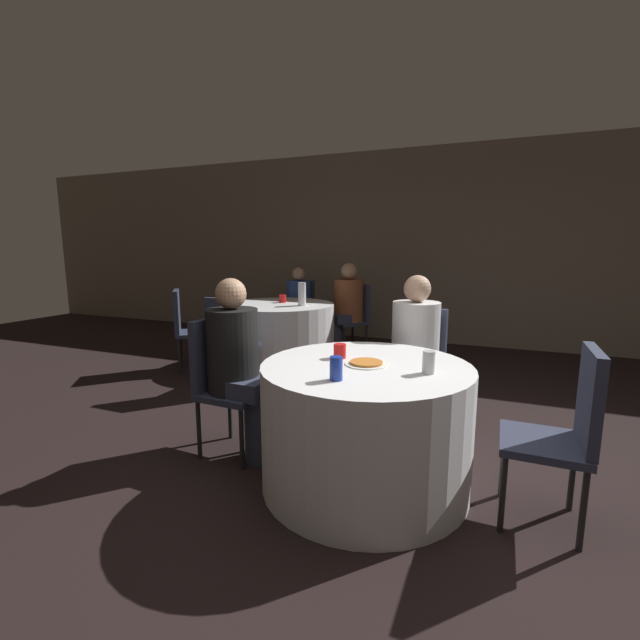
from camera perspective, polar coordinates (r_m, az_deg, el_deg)
ground_plane at (r=2.63m, az=10.84°, el=-22.50°), size 16.00×16.00×0.00m
wall_back at (r=6.43m, az=18.73°, el=9.20°), size 16.00×0.06×2.80m
table_near at (r=2.60m, az=6.02°, el=-13.73°), size 1.21×1.21×0.73m
table_far at (r=5.19m, az=-5.44°, el=-1.83°), size 1.32×1.32×0.73m
chair_near_west at (r=2.99m, az=-12.96°, el=-7.06°), size 0.42×0.42×0.92m
chair_near_north at (r=3.45m, az=12.99°, el=-4.82°), size 0.45×0.45×0.92m
chair_near_east at (r=2.46m, az=30.08°, el=-11.87°), size 0.41×0.41×0.92m
chair_far_south at (r=4.24m, az=-12.14°, el=-2.11°), size 0.40×0.41×0.92m
chair_far_southwest at (r=5.09m, az=-17.53°, el=-0.41°), size 0.56×0.56×0.92m
chair_far_northeast at (r=5.65m, az=4.68°, el=0.97°), size 0.56×0.56×0.92m
chair_far_north at (r=6.18m, az=-2.64°, el=1.74°), size 0.47×0.47×0.92m
person_black_shirt at (r=2.88m, az=-10.46°, el=-6.31°), size 0.51×0.34×1.20m
person_blue_shirt at (r=6.02m, az=-3.02°, el=1.76°), size 0.38×0.51×1.12m
person_floral_shirt at (r=5.56m, az=3.36°, el=1.62°), size 0.50×0.51×1.20m
person_white_shirt at (r=3.29m, az=12.23°, el=-4.35°), size 0.38×0.52×1.19m
pizza_plate_near at (r=2.48m, az=6.19°, el=-5.73°), size 0.25×0.25×0.02m
soda_can_blue at (r=2.17m, az=2.17°, el=-6.47°), size 0.07×0.07×0.12m
soda_can_silver at (r=2.35m, az=14.28°, el=-5.49°), size 0.07×0.07×0.12m
cup_near at (r=2.60m, az=2.66°, el=-4.15°), size 0.08×0.08×0.09m
bottle_far at (r=4.94m, az=-2.42°, el=3.47°), size 0.09×0.09×0.27m
cup_far at (r=5.24m, az=-5.01°, el=2.85°), size 0.09×0.09×0.09m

